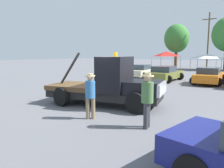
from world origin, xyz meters
TOP-DOWN VIEW (x-y plane):
  - ground_plane at (0.00, 0.00)m, footprint 160.00×160.00m
  - tow_truck at (0.33, 0.09)m, footprint 5.79×3.29m
  - person_near_truck at (3.23, -1.68)m, footprint 0.40×0.40m
  - person_at_hood at (1.06, -2.06)m, footprint 0.38×0.38m
  - parked_car_cream at (-4.90, 11.90)m, footprint 2.90×4.87m
  - parked_car_olive at (-1.66, 10.62)m, footprint 2.64×4.57m
  - parked_car_orange at (2.01, 11.12)m, footprint 2.74×4.91m
  - canopy_tent_red at (-8.15, 25.73)m, footprint 3.55×3.55m
  - canopy_tent_white at (-2.11, 26.30)m, footprint 3.58×3.58m
  - tree_right at (-8.15, 29.84)m, footprint 4.25×4.25m
  - utility_pole at (-3.03, 30.39)m, footprint 2.20×0.24m

SIDE VIEW (x-z plane):
  - ground_plane at x=0.00m, z-range 0.00..0.00m
  - parked_car_orange at x=2.01m, z-range -0.02..1.32m
  - parked_car_olive at x=-1.66m, z-range -0.02..1.32m
  - parked_car_cream at x=-4.90m, z-range -0.02..1.32m
  - tow_truck at x=0.33m, z-range -0.29..2.22m
  - person_at_hood at x=1.06m, z-range 0.15..1.86m
  - person_near_truck at x=3.23m, z-range 0.16..1.98m
  - canopy_tent_white at x=-2.11m, z-range 0.88..3.33m
  - canopy_tent_red at x=-8.15m, z-range 1.02..3.85m
  - utility_pole at x=-3.03m, z-range 0.26..9.33m
  - tree_right at x=-8.15m, z-range 1.30..8.88m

